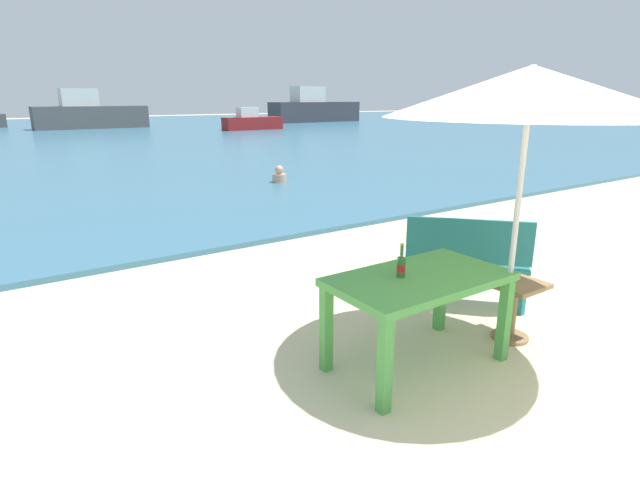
% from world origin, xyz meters
% --- Properties ---
extents(ground_plane, '(120.00, 120.00, 0.00)m').
position_xyz_m(ground_plane, '(0.00, 0.00, 0.00)').
color(ground_plane, beige).
extents(sea_water, '(120.00, 50.00, 0.08)m').
position_xyz_m(sea_water, '(0.00, 30.00, 0.04)').
color(sea_water, '#386B84').
rests_on(sea_water, ground_plane).
extents(picnic_table_green, '(1.40, 0.80, 0.76)m').
position_xyz_m(picnic_table_green, '(-0.49, 1.28, 0.65)').
color(picnic_table_green, '#4C9E47').
rests_on(picnic_table_green, ground_plane).
extents(beer_bottle_amber, '(0.07, 0.07, 0.26)m').
position_xyz_m(beer_bottle_amber, '(-0.63, 1.34, 0.85)').
color(beer_bottle_amber, '#2D662D').
rests_on(beer_bottle_amber, picnic_table_green).
extents(patio_umbrella, '(2.10, 2.10, 2.30)m').
position_xyz_m(patio_umbrella, '(0.15, 0.94, 2.12)').
color(patio_umbrella, silver).
rests_on(patio_umbrella, ground_plane).
extents(side_table_wood, '(0.44, 0.44, 0.54)m').
position_xyz_m(side_table_wood, '(0.53, 1.12, 0.35)').
color(side_table_wood, olive).
rests_on(side_table_wood, ground_plane).
extents(bench_teal_center, '(1.08, 1.13, 0.95)m').
position_xyz_m(bench_teal_center, '(0.74, 1.83, 0.54)').
color(bench_teal_center, '#237275').
rests_on(bench_teal_center, ground_plane).
extents(swimmer_person, '(0.34, 0.34, 0.41)m').
position_xyz_m(swimmer_person, '(2.88, 9.32, 0.24)').
color(swimmer_person, tan).
rests_on(swimmer_person, sea_water).
extents(boat_tanker, '(7.80, 2.13, 2.84)m').
position_xyz_m(boat_tanker, '(20.83, 34.67, 1.10)').
color(boat_tanker, '#38383F').
rests_on(boat_tanker, sea_water).
extents(boat_cargo_ship, '(6.96, 1.90, 2.53)m').
position_xyz_m(boat_cargo_ship, '(3.56, 35.42, 0.99)').
color(boat_cargo_ship, '#4C4C4C').
rests_on(boat_cargo_ship, sea_water).
extents(boat_barge, '(3.81, 1.04, 1.39)m').
position_xyz_m(boat_barge, '(11.68, 28.03, 0.58)').
color(boat_barge, maroon).
rests_on(boat_barge, sea_water).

